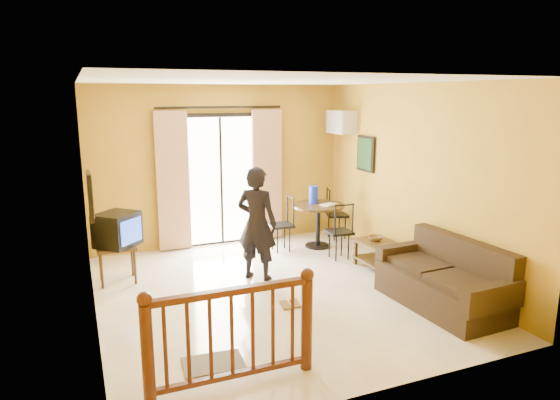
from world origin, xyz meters
name	(u,v)px	position (x,y,z in m)	size (l,w,h in m)	color
ground	(273,292)	(0.00, 0.00, 0.00)	(5.00, 5.00, 0.00)	beige
room_shell	(272,168)	(0.00, 0.00, 1.70)	(5.00, 5.00, 5.00)	white
balcony_door	(221,179)	(0.00, 2.43, 1.19)	(2.25, 0.14, 2.46)	black
tv_table	(116,251)	(-1.90, 1.22, 0.46)	(0.53, 0.44, 0.54)	black
television	(117,229)	(-1.87, 1.21, 0.77)	(0.71, 0.71, 0.48)	black
picture_left	(90,196)	(-2.22, -0.20, 1.55)	(0.05, 0.42, 0.52)	black
dining_table	(318,213)	(1.51, 1.64, 0.60)	(0.91, 0.91, 0.76)	black
water_jug	(313,195)	(1.47, 1.76, 0.91)	(0.16, 0.16, 0.31)	#162DCF
serving_tray	(329,204)	(1.66, 1.54, 0.77)	(0.28, 0.18, 0.02)	beige
dining_chairs	(319,249)	(1.47, 1.52, 0.00)	(1.71, 1.51, 0.95)	black
air_conditioner	(341,122)	(2.09, 1.95, 2.15)	(0.31, 0.60, 0.40)	silver
botanical_print	(366,154)	(2.22, 1.30, 1.65)	(0.05, 0.50, 0.60)	black
coffee_table	(382,253)	(1.85, 0.15, 0.28)	(0.53, 0.95, 0.42)	black
bowl	(375,238)	(1.85, 0.36, 0.46)	(0.22, 0.22, 0.07)	brown
sofa	(445,282)	(1.86, -1.23, 0.32)	(0.91, 1.83, 0.86)	black
standing_person	(257,224)	(-0.01, 0.59, 0.83)	(0.60, 0.40, 1.65)	black
stair_balustrade	(232,329)	(-1.15, -1.90, 0.56)	(1.63, 0.13, 1.04)	#471E0F
doormat	(213,363)	(-1.23, -1.48, 0.01)	(0.60, 0.40, 0.02)	#615B4D
sandals	(290,304)	(0.05, -0.48, 0.01)	(0.28, 0.26, 0.03)	brown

